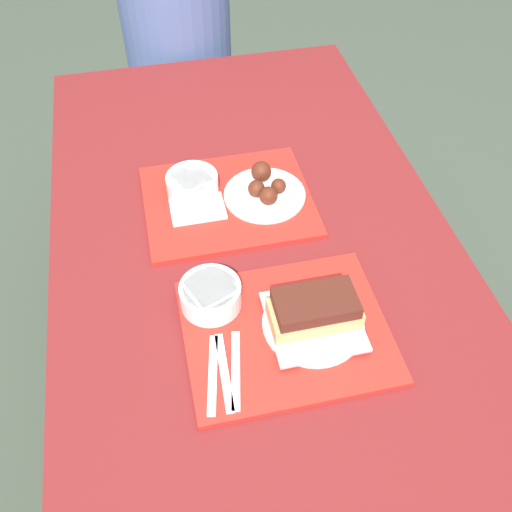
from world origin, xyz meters
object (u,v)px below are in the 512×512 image
brisket_sandwich_plate (314,315)px  bowl_coleslaw_far (192,184)px  bowl_coleslaw_near (211,294)px  wings_plate_far (265,189)px  tray_near (286,331)px  tray_far (228,201)px  person_seated_across (177,34)px

brisket_sandwich_plate → bowl_coleslaw_far: (-0.18, 0.44, -0.00)m
bowl_coleslaw_near → bowl_coleslaw_far: (0.01, 0.35, 0.00)m
wings_plate_far → bowl_coleslaw_near: bearing=-121.2°
tray_near → brisket_sandwich_plate: bearing=-0.2°
tray_far → brisket_sandwich_plate: 0.42m
tray_far → bowl_coleslaw_near: bowl_coleslaw_near is taller
wings_plate_far → tray_far: bearing=179.4°
bowl_coleslaw_near → brisket_sandwich_plate: (0.19, -0.10, 0.00)m
tray_near → wings_plate_far: 0.40m
tray_far → bowl_coleslaw_far: bearing=152.6°
tray_near → tray_far: bearing=96.0°
brisket_sandwich_plate → bowl_coleslaw_far: bearing=111.9°
brisket_sandwich_plate → wings_plate_far: bearing=91.0°
brisket_sandwich_plate → wings_plate_far: 0.40m
bowl_coleslaw_near → brisket_sandwich_plate: brisket_sandwich_plate is taller
tray_near → tray_far: same height
bowl_coleslaw_far → person_seated_across: bearing=85.5°
tray_far → wings_plate_far: (0.09, -0.00, 0.02)m
brisket_sandwich_plate → bowl_coleslaw_far: brisket_sandwich_plate is taller
person_seated_across → brisket_sandwich_plate: bearing=-85.3°
bowl_coleslaw_far → wings_plate_far: bearing=-13.8°
bowl_coleslaw_near → wings_plate_far: wings_plate_far is taller
tray_near → bowl_coleslaw_far: bearing=105.4°
bowl_coleslaw_near → bowl_coleslaw_far: same height
tray_near → bowl_coleslaw_near: 0.17m
tray_far → bowl_coleslaw_far: bowl_coleslaw_far is taller
tray_near → bowl_coleslaw_far: 0.46m
tray_near → tray_far: size_ratio=1.00×
bowl_coleslaw_near → person_seated_across: 1.22m
tray_far → person_seated_across: 0.92m
tray_near → bowl_coleslaw_near: bowl_coleslaw_near is taller
bowl_coleslaw_near → brisket_sandwich_plate: size_ratio=0.62×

